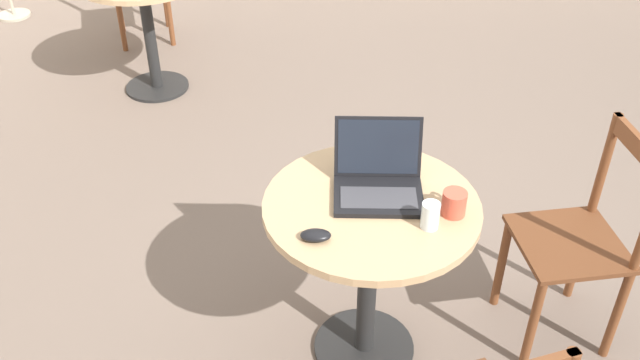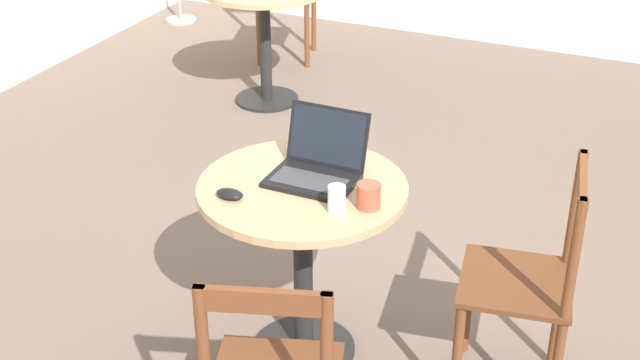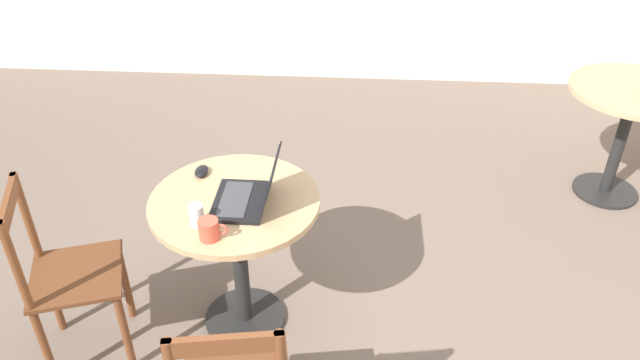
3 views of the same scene
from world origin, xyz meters
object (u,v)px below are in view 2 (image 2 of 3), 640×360
at_px(chair_near_front, 528,285).
at_px(mug, 369,195).
at_px(cafe_table_mid, 264,13).
at_px(cafe_table_near, 303,225).
at_px(laptop, 317,166).
at_px(drinking_glass, 337,199).
at_px(mouse, 230,194).

bearing_deg(chair_near_front, mug, 108.21).
bearing_deg(cafe_table_mid, mug, -145.21).
xyz_separation_m(cafe_table_near, cafe_table_mid, (2.15, 1.25, 0.00)).
height_order(laptop, mug, laptop).
relative_size(cafe_table_mid, laptop, 2.43).
height_order(chair_near_front, drinking_glass, chair_near_front).
relative_size(cafe_table_near, mouse, 7.53).
relative_size(cafe_table_mid, mug, 6.30).
bearing_deg(laptop, chair_near_front, -85.98).
bearing_deg(cafe_table_near, mug, -99.83).
relative_size(cafe_table_near, chair_near_front, 0.82).
bearing_deg(mug, drinking_glass, 129.53).
xyz_separation_m(chair_near_front, drinking_glass, (-0.25, 0.62, 0.33)).
distance_m(laptop, mouse, 0.34).
bearing_deg(drinking_glass, mouse, 100.23).
height_order(chair_near_front, mouse, chair_near_front).
distance_m(laptop, mug, 0.27).
distance_m(cafe_table_near, mouse, 0.32).
bearing_deg(mug, cafe_table_near, 80.17).
bearing_deg(drinking_glass, cafe_table_near, 56.94).
height_order(cafe_table_near, mouse, mouse).
distance_m(cafe_table_mid, chair_near_front, 2.89).
bearing_deg(laptop, drinking_glass, -140.68).
height_order(cafe_table_mid, mug, mug).
bearing_deg(chair_near_front, cafe_table_mid, 45.58).
relative_size(chair_near_front, mug, 7.65).
bearing_deg(chair_near_front, laptop, 94.02).
bearing_deg(laptop, cafe_table_mid, 31.67).
bearing_deg(chair_near_front, drinking_glass, 111.73).
bearing_deg(cafe_table_mid, chair_near_front, -134.42).
distance_m(cafe_table_mid, laptop, 2.45).
distance_m(mouse, mug, 0.48).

